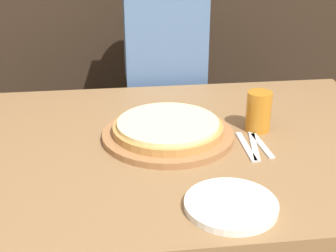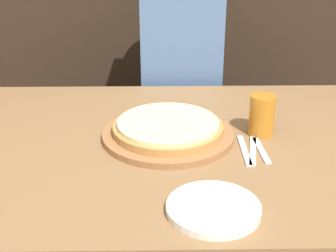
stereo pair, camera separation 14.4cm
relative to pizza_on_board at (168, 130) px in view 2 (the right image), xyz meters
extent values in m
cube|color=olive|center=(0.04, -0.03, -0.40)|extent=(1.45, 1.01, 0.75)
cylinder|color=#99663D|center=(0.00, 0.00, -0.01)|extent=(0.41, 0.41, 0.02)
cylinder|color=#B77F42|center=(0.00, 0.00, 0.01)|extent=(0.34, 0.34, 0.02)
cylinder|color=beige|center=(0.00, 0.00, 0.03)|extent=(0.31, 0.31, 0.01)
cylinder|color=#B7701E|center=(0.29, 0.02, 0.04)|extent=(0.08, 0.08, 0.13)
cylinder|color=white|center=(0.29, 0.02, 0.10)|extent=(0.08, 0.08, 0.02)
cylinder|color=white|center=(0.10, -0.40, -0.02)|extent=(0.22, 0.22, 0.02)
cube|color=silver|center=(0.22, -0.09, -0.02)|extent=(0.02, 0.19, 0.00)
cube|color=silver|center=(0.25, -0.09, -0.02)|extent=(0.05, 0.19, 0.00)
cube|color=silver|center=(0.27, -0.09, -0.02)|extent=(0.03, 0.16, 0.00)
cube|color=#33333D|center=(0.07, 0.63, -0.41)|extent=(0.27, 0.20, 0.73)
cube|color=#4C6B99|center=(0.07, 0.63, 0.17)|extent=(0.34, 0.20, 0.42)
camera|label=1|loc=(-0.16, -1.30, 0.61)|focal=50.00mm
camera|label=2|loc=(-0.02, -1.31, 0.61)|focal=50.00mm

